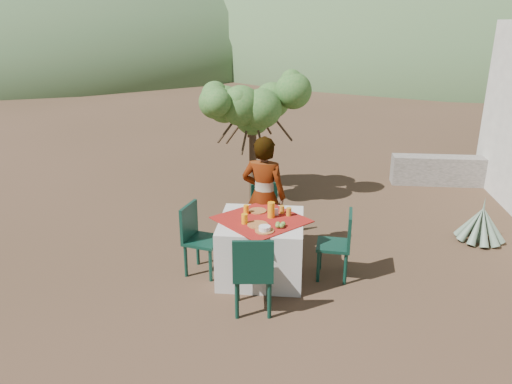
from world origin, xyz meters
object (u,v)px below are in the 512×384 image
table (261,247)px  chair_right (340,242)px  shrub_tree (257,112)px  juice_pitcher (271,210)px  chair_left (197,236)px  person (264,196)px  chair_far (266,211)px  chair_near (253,271)px  agave (481,225)px

table → chair_right: bearing=1.2°
shrub_tree → juice_pitcher: shrub_tree is taller
chair_left → juice_pitcher: juice_pitcher is taller
chair_left → person: bearing=-37.1°
chair_left → chair_right: bearing=-74.9°
table → chair_far: 1.00m
table → shrub_tree: shrub_tree is taller
table → chair_right: (0.97, 0.02, 0.11)m
chair_right → shrub_tree: 3.16m
chair_far → chair_left: size_ratio=0.93×
chair_near → chair_right: 1.33m
chair_far → juice_pitcher: 1.01m
chair_far → juice_pitcher: bearing=-101.9°
table → shrub_tree: bearing=96.5°
chair_left → shrub_tree: 2.94m
chair_left → shrub_tree: bearing=4.0°
chair_far → chair_right: chair_right is taller
chair_near → juice_pitcher: juice_pitcher is taller
chair_far → agave: bearing=-14.5°
chair_left → agave: 4.10m
chair_right → agave: (2.11, 1.27, -0.24)m
chair_far → agave: chair_far is taller
chair_near → shrub_tree: (-0.30, 3.57, 1.03)m
person → shrub_tree: shrub_tree is taller
chair_left → shrub_tree: shrub_tree is taller
chair_far → chair_near: chair_near is taller
person → chair_far: bearing=-79.3°
chair_right → person: bearing=-115.9°
chair_near → juice_pitcher: 1.01m
table → chair_right: size_ratio=1.48×
chair_far → chair_left: 1.27m
chair_right → chair_far: bearing=-129.2°
chair_far → chair_right: (0.98, -0.97, 0.02)m
table → chair_near: size_ratio=1.39×
table → chair_far: size_ratio=1.54×
person → juice_pitcher: (0.14, -0.56, 0.04)m
table → agave: table is taller
shrub_tree → chair_left: bearing=-100.3°
chair_near → juice_pitcher: (0.13, 0.94, 0.34)m
person → juice_pitcher: person is taller
chair_left → shrub_tree: size_ratio=0.46×
chair_near → juice_pitcher: bearing=-104.0°
chair_left → agave: chair_left is taller
person → chair_left: bearing=49.8°
chair_far → chair_right: bearing=-64.7°
chair_left → person: person is taller
chair_near → person: bearing=-95.8°
person → agave: 3.22m
chair_near → agave: size_ratio=1.27×
chair_near → agave: chair_near is taller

